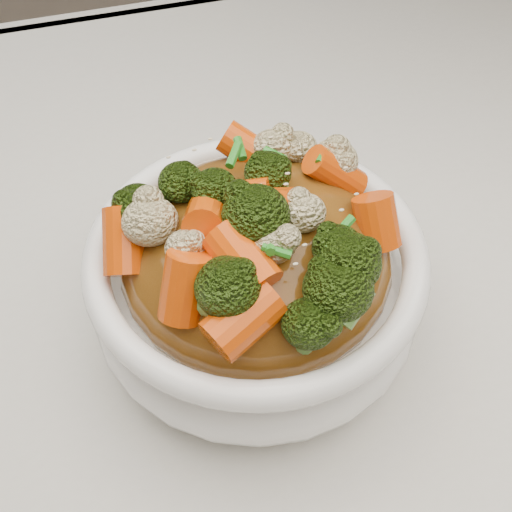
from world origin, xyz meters
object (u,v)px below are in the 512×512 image
object	(u,v)px
carrots	(256,188)
broccoli	(256,190)
dining_table	(252,505)
bowl	(256,288)

from	to	relation	value
carrots	broccoli	bearing A→B (deg)	0.00
dining_table	broccoli	xyz separation A→B (m)	(-0.00, -0.02, 0.50)
dining_table	carrots	distance (m)	0.50
dining_table	broccoli	world-z (taller)	broccoli
bowl	broccoli	distance (m)	0.09
broccoli	dining_table	bearing A→B (deg)	87.76
carrots	bowl	bearing A→B (deg)	-90.00
broccoli	carrots	bearing A→B (deg)	0.00
dining_table	broccoli	size ratio (longest dim) A/B	7.27
broccoli	bowl	bearing A→B (deg)	-90.00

